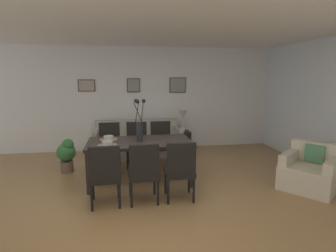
{
  "coord_description": "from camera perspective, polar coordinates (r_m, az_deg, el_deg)",
  "views": [
    {
      "loc": [
        -0.27,
        -3.77,
        1.83
      ],
      "look_at": [
        0.5,
        0.88,
        1.0
      ],
      "focal_mm": 29.1,
      "sensor_mm": 36.0,
      "label": 1
    }
  ],
  "objects": [
    {
      "name": "potted_plant",
      "position": [
        5.69,
        -20.48,
        -5.44
      ],
      "size": [
        0.36,
        0.36,
        0.67
      ],
      "color": "brown",
      "rests_on": "ground"
    },
    {
      "name": "table_lamp",
      "position": [
        6.71,
        3.11,
        2.02
      ],
      "size": [
        0.22,
        0.22,
        0.51
      ],
      "color": "beige",
      "rests_on": "side_table"
    },
    {
      "name": "dining_chair_far_left",
      "position": [
        4.02,
        -5.1,
        -9.18
      ],
      "size": [
        0.45,
        0.45,
        0.92
      ],
      "color": "black",
      "rests_on": "ground"
    },
    {
      "name": "framed_picture_left",
      "position": [
        7.01,
        -16.68,
        8.12
      ],
      "size": [
        0.41,
        0.03,
        0.29
      ],
      "color": "#473828"
    },
    {
      "name": "bowl_near_left",
      "position": [
        4.58,
        -12.59,
        -3.44
      ],
      "size": [
        0.17,
        0.17,
        0.07
      ],
      "color": "#B2ADA3",
      "rests_on": "dining_table"
    },
    {
      "name": "placemat_near_left",
      "position": [
        4.59,
        -12.57,
        -3.89
      ],
      "size": [
        0.32,
        0.32,
        0.01
      ],
      "primitive_type": "cylinder",
      "color": "#7F705B",
      "rests_on": "dining_table"
    },
    {
      "name": "centerpiece_vase",
      "position": [
        4.75,
        -6.04,
        0.2
      ],
      "size": [
        0.21,
        0.23,
        0.73
      ],
      "color": "#232326",
      "rests_on": "dining_table"
    },
    {
      "name": "dining_chair_near_left",
      "position": [
        4.01,
        -13.07,
        -9.47
      ],
      "size": [
        0.46,
        0.46,
        0.92
      ],
      "color": "black",
      "rests_on": "ground"
    },
    {
      "name": "back_wall_panel",
      "position": [
        7.04,
        -7.19,
        5.67
      ],
      "size": [
        9.0,
        0.1,
        2.6
      ],
      "primitive_type": "cube",
      "color": "silver",
      "rests_on": "ground"
    },
    {
      "name": "placemat_near_right",
      "position": [
        5.01,
        -12.31,
        -2.71
      ],
      "size": [
        0.32,
        0.32,
        0.01
      ],
      "primitive_type": "cylinder",
      "color": "#7F705B",
      "rests_on": "dining_table"
    },
    {
      "name": "framed_picture_right",
      "position": [
        7.09,
        2.04,
        8.55
      ],
      "size": [
        0.43,
        0.03,
        0.39
      ],
      "color": "#473828"
    },
    {
      "name": "ground_plane",
      "position": [
        4.2,
        -4.95,
        -15.84
      ],
      "size": [
        9.0,
        9.0,
        0.0
      ],
      "primitive_type": "plane",
      "color": "olive"
    },
    {
      "name": "armchair",
      "position": [
        5.19,
        27.61,
        -8.46
      ],
      "size": [
        1.12,
        1.12,
        0.75
      ],
      "color": "beige",
      "rests_on": "ground"
    },
    {
      "name": "dining_table",
      "position": [
        4.82,
        -5.97,
        -4.0
      ],
      "size": [
        1.8,
        0.96,
        0.74
      ],
      "color": "black",
      "rests_on": "ground"
    },
    {
      "name": "framed_picture_center",
      "position": [
        6.96,
        -7.27,
        8.45
      ],
      "size": [
        0.32,
        0.03,
        0.35
      ],
      "color": "#473828"
    },
    {
      "name": "side_table",
      "position": [
        6.83,
        3.06,
        -3.24
      ],
      "size": [
        0.36,
        0.36,
        0.52
      ],
      "primitive_type": "cube",
      "color": "black",
      "rests_on": "ground"
    },
    {
      "name": "sofa",
      "position": [
        6.66,
        -6.29,
        -3.48
      ],
      "size": [
        2.05,
        0.84,
        0.8
      ],
      "color": "#A89E8E",
      "rests_on": "ground"
    },
    {
      "name": "bowl_near_right",
      "position": [
        5.01,
        -12.33,
        -2.3
      ],
      "size": [
        0.17,
        0.17,
        0.07
      ],
      "color": "#B2ADA3",
      "rests_on": "dining_table"
    },
    {
      "name": "dining_chair_near_right",
      "position": [
        5.7,
        -12.14,
        -3.56
      ],
      "size": [
        0.44,
        0.44,
        0.92
      ],
      "color": "black",
      "rests_on": "ground"
    },
    {
      "name": "dining_chair_mid_right",
      "position": [
        5.74,
        -1.38,
        -3.24
      ],
      "size": [
        0.46,
        0.46,
        0.92
      ],
      "color": "black",
      "rests_on": "ground"
    },
    {
      "name": "ceiling_panel",
      "position": [
        4.25,
        -5.98,
        20.96
      ],
      "size": [
        9.0,
        7.2,
        0.08
      ],
      "primitive_type": "cube",
      "color": "white"
    },
    {
      "name": "dining_chair_far_right",
      "position": [
        5.71,
        -6.55,
        -3.37
      ],
      "size": [
        0.46,
        0.46,
        0.92
      ],
      "color": "black",
      "rests_on": "ground"
    },
    {
      "name": "dining_chair_mid_left",
      "position": [
        4.09,
        2.53,
        -8.78
      ],
      "size": [
        0.46,
        0.46,
        0.92
      ],
      "color": "black",
      "rests_on": "ground"
    }
  ]
}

